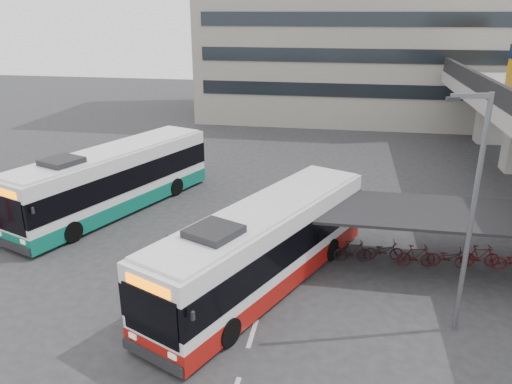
% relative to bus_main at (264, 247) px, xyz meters
% --- Properties ---
extents(ground, '(120.00, 120.00, 0.00)m').
position_rel_bus_main_xyz_m(ground, '(-2.36, -0.25, -1.66)').
color(ground, '#28282B').
rests_on(ground, ground).
extents(bike_shelter, '(10.00, 4.00, 2.54)m').
position_rel_bus_main_xyz_m(bike_shelter, '(6.14, 2.75, -0.30)').
color(bike_shelter, '#595B60').
rests_on(bike_shelter, ground).
extents(road_markings, '(0.15, 7.60, 0.01)m').
position_rel_bus_main_xyz_m(road_markings, '(0.14, -3.25, -1.65)').
color(road_markings, beige).
rests_on(road_markings, ground).
extents(bus_main, '(7.44, 12.06, 3.57)m').
position_rel_bus_main_xyz_m(bus_main, '(0.00, 0.00, 0.00)').
color(bus_main, white).
rests_on(bus_main, ground).
extents(bus_teal, '(7.05, 12.61, 3.69)m').
position_rel_bus_main_xyz_m(bus_teal, '(-9.24, 6.40, 0.05)').
color(bus_teal, white).
rests_on(bus_teal, ground).
extents(pedestrian, '(0.43, 0.63, 1.65)m').
position_rel_bus_main_xyz_m(pedestrian, '(-3.99, 0.39, -0.83)').
color(pedestrian, black).
rests_on(pedestrian, ground).
extents(lamp_post, '(1.39, 0.55, 8.10)m').
position_rel_bus_main_xyz_m(lamp_post, '(6.81, -1.82, 2.96)').
color(lamp_post, '#595B60').
rests_on(lamp_post, ground).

